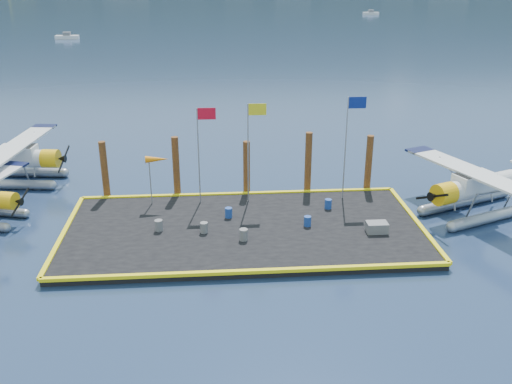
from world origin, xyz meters
TOP-DOWN VIEW (x-y plane):
  - ground at (0.00, 0.00)m, footprint 4000.00×4000.00m
  - dock at (0.00, 0.00)m, footprint 20.00×10.00m
  - dock_bumpers at (0.00, 0.00)m, footprint 20.25×10.25m
  - seaplane_c at (-15.38, 9.29)m, footprint 9.55×10.54m
  - seaplane_d at (14.19, 1.54)m, footprint 9.89×10.46m
  - drum_0 at (-4.76, -0.07)m, footprint 0.45×0.45m
  - drum_1 at (-0.11, -1.60)m, footprint 0.45×0.45m
  - drum_2 at (3.62, -0.09)m, footprint 0.41×0.41m
  - drum_3 at (-2.24, -0.52)m, footprint 0.43×0.43m
  - drum_4 at (5.27, 2.25)m, footprint 0.42×0.42m
  - drum_5 at (-0.82, 1.41)m, footprint 0.42×0.42m
  - crate at (7.32, -1.20)m, footprint 1.16×0.77m
  - flagpole_red at (-2.29, 3.80)m, footprint 1.14×0.08m
  - flagpole_yellow at (0.70, 3.80)m, footprint 1.14×0.08m
  - flagpole_blue at (6.70, 3.80)m, footprint 1.14×0.08m
  - windsock at (-5.03, 3.80)m, footprint 1.40×0.44m
  - piling_0 at (-8.50, 5.40)m, footprint 0.44×0.44m
  - piling_1 at (-4.00, 5.40)m, footprint 0.44×0.44m
  - piling_2 at (0.50, 5.40)m, footprint 0.44×0.44m
  - piling_3 at (4.50, 5.40)m, footprint 0.44×0.44m
  - piling_4 at (8.50, 5.40)m, footprint 0.44×0.44m

SIDE VIEW (x-z plane):
  - ground at x=0.00m, z-range 0.00..0.00m
  - dock at x=0.00m, z-range 0.00..0.40m
  - dock_bumpers at x=0.00m, z-range 0.40..0.58m
  - drum_2 at x=3.62m, z-range 0.40..0.98m
  - crate at x=7.32m, z-range 0.40..0.98m
  - drum_4 at x=5.27m, z-range 0.40..0.99m
  - drum_5 at x=-0.82m, z-range 0.40..1.00m
  - drum_3 at x=-2.24m, z-range 0.40..1.00m
  - drum_0 at x=-4.76m, z-range 0.40..1.03m
  - drum_1 at x=-0.11m, z-range 0.40..1.04m
  - seaplane_c at x=-15.38m, z-range -0.24..3.49m
  - seaplane_d at x=14.19m, z-range -0.24..3.55m
  - piling_2 at x=0.50m, z-range 0.00..3.80m
  - piling_0 at x=-8.50m, z-range 0.00..4.00m
  - piling_4 at x=8.50m, z-range 0.00..4.00m
  - piling_1 at x=-4.00m, z-range 0.00..4.20m
  - piling_3 at x=4.50m, z-range 0.00..4.30m
  - windsock at x=-5.03m, z-range 1.67..4.79m
  - flagpole_red at x=-2.29m, z-range 1.40..7.40m
  - flagpole_yellow at x=0.70m, z-range 1.41..7.61m
  - flagpole_blue at x=6.70m, z-range 1.44..7.94m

